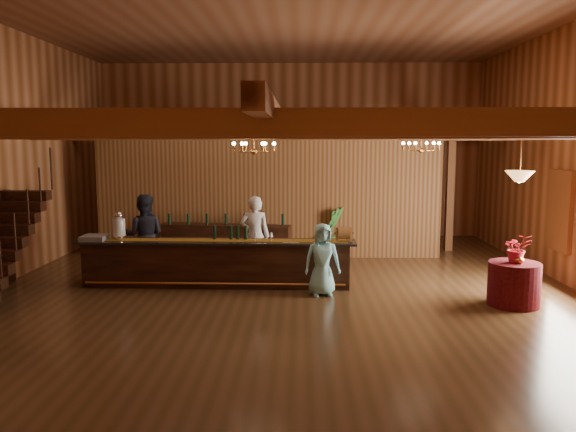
{
  "coord_description": "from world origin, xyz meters",
  "views": [
    {
      "loc": [
        0.35,
        -11.12,
        3.0
      ],
      "look_at": [
        0.08,
        0.88,
        1.43
      ],
      "focal_mm": 35.0,
      "sensor_mm": 36.0,
      "label": 1
    }
  ],
  "objects_px": {
    "guest": "(322,260)",
    "raffle_drum": "(344,233)",
    "backbar_shelf": "(226,243)",
    "chandelier_right": "(421,146)",
    "beverage_dispenser": "(119,226)",
    "bartender": "(255,236)",
    "chandelier_left": "(254,147)",
    "tasting_bar": "(217,263)",
    "pendant_lamp": "(520,176)",
    "floor_plant": "(331,232)",
    "staff_second": "(144,235)",
    "round_table": "(514,284)"
  },
  "relations": [
    {
      "from": "pendant_lamp",
      "to": "guest",
      "type": "distance_m",
      "value": 3.95
    },
    {
      "from": "backbar_shelf",
      "to": "round_table",
      "type": "relative_size",
      "value": 3.52
    },
    {
      "from": "tasting_bar",
      "to": "staff_second",
      "type": "xyz_separation_m",
      "value": [
        -1.76,
        0.85,
        0.44
      ]
    },
    {
      "from": "backbar_shelf",
      "to": "chandelier_right",
      "type": "relative_size",
      "value": 4.12
    },
    {
      "from": "raffle_drum",
      "to": "bartender",
      "type": "relative_size",
      "value": 0.19
    },
    {
      "from": "raffle_drum",
      "to": "bartender",
      "type": "bearing_deg",
      "value": 153.45
    },
    {
      "from": "beverage_dispenser",
      "to": "chandelier_left",
      "type": "distance_m",
      "value": 3.52
    },
    {
      "from": "tasting_bar",
      "to": "guest",
      "type": "bearing_deg",
      "value": -16.43
    },
    {
      "from": "tasting_bar",
      "to": "chandelier_right",
      "type": "bearing_deg",
      "value": 8.25
    },
    {
      "from": "round_table",
      "to": "bartender",
      "type": "xyz_separation_m",
      "value": [
        -4.98,
        2.18,
        0.51
      ]
    },
    {
      "from": "round_table",
      "to": "bartender",
      "type": "height_order",
      "value": "bartender"
    },
    {
      "from": "beverage_dispenser",
      "to": "raffle_drum",
      "type": "relative_size",
      "value": 1.76
    },
    {
      "from": "staff_second",
      "to": "chandelier_left",
      "type": "bearing_deg",
      "value": 142.52
    },
    {
      "from": "guest",
      "to": "raffle_drum",
      "type": "bearing_deg",
      "value": 45.15
    },
    {
      "from": "staff_second",
      "to": "pendant_lamp",
      "type": "bearing_deg",
      "value": 159.5
    },
    {
      "from": "round_table",
      "to": "staff_second",
      "type": "bearing_deg",
      "value": 163.86
    },
    {
      "from": "chandelier_left",
      "to": "pendant_lamp",
      "type": "bearing_deg",
      "value": -5.24
    },
    {
      "from": "tasting_bar",
      "to": "raffle_drum",
      "type": "bearing_deg",
      "value": -0.97
    },
    {
      "from": "tasting_bar",
      "to": "beverage_dispenser",
      "type": "xyz_separation_m",
      "value": [
        -2.07,
        0.08,
        0.76
      ]
    },
    {
      "from": "backbar_shelf",
      "to": "bartender",
      "type": "height_order",
      "value": "bartender"
    },
    {
      "from": "backbar_shelf",
      "to": "bartender",
      "type": "relative_size",
      "value": 1.8
    },
    {
      "from": "raffle_drum",
      "to": "tasting_bar",
      "type": "bearing_deg",
      "value": 178.09
    },
    {
      "from": "guest",
      "to": "beverage_dispenser",
      "type": "bearing_deg",
      "value": 162.86
    },
    {
      "from": "tasting_bar",
      "to": "chandelier_left",
      "type": "xyz_separation_m",
      "value": [
        0.88,
        -0.87,
        2.44
      ]
    },
    {
      "from": "pendant_lamp",
      "to": "bartender",
      "type": "distance_m",
      "value": 5.64
    },
    {
      "from": "chandelier_right",
      "to": "floor_plant",
      "type": "relative_size",
      "value": 0.6
    },
    {
      "from": "chandelier_left",
      "to": "chandelier_right",
      "type": "height_order",
      "value": "same"
    },
    {
      "from": "backbar_shelf",
      "to": "staff_second",
      "type": "bearing_deg",
      "value": -125.11
    },
    {
      "from": "backbar_shelf",
      "to": "tasting_bar",
      "type": "bearing_deg",
      "value": -78.93
    },
    {
      "from": "tasting_bar",
      "to": "chandelier_left",
      "type": "distance_m",
      "value": 2.73
    },
    {
      "from": "backbar_shelf",
      "to": "guest",
      "type": "xyz_separation_m",
      "value": [
        2.33,
        -3.27,
        0.25
      ]
    },
    {
      "from": "backbar_shelf",
      "to": "pendant_lamp",
      "type": "xyz_separation_m",
      "value": [
        5.86,
        -3.89,
        1.94
      ]
    },
    {
      "from": "chandelier_right",
      "to": "floor_plant",
      "type": "bearing_deg",
      "value": 125.44
    },
    {
      "from": "backbar_shelf",
      "to": "staff_second",
      "type": "height_order",
      "value": "staff_second"
    },
    {
      "from": "chandelier_right",
      "to": "tasting_bar",
      "type": "bearing_deg",
      "value": -172.69
    },
    {
      "from": "tasting_bar",
      "to": "floor_plant",
      "type": "height_order",
      "value": "floor_plant"
    },
    {
      "from": "chandelier_left",
      "to": "raffle_drum",
      "type": "bearing_deg",
      "value": 23.66
    },
    {
      "from": "round_table",
      "to": "bartender",
      "type": "bearing_deg",
      "value": 156.31
    },
    {
      "from": "beverage_dispenser",
      "to": "backbar_shelf",
      "type": "relative_size",
      "value": 0.18
    },
    {
      "from": "bartender",
      "to": "chandelier_left",
      "type": "bearing_deg",
      "value": 94.48
    },
    {
      "from": "chandelier_left",
      "to": "pendant_lamp",
      "type": "relative_size",
      "value": 0.89
    },
    {
      "from": "round_table",
      "to": "chandelier_left",
      "type": "height_order",
      "value": "chandelier_left"
    },
    {
      "from": "tasting_bar",
      "to": "chandelier_left",
      "type": "relative_size",
      "value": 7.3
    },
    {
      "from": "beverage_dispenser",
      "to": "guest",
      "type": "distance_m",
      "value": 4.37
    },
    {
      "from": "round_table",
      "to": "pendant_lamp",
      "type": "height_order",
      "value": "pendant_lamp"
    },
    {
      "from": "pendant_lamp",
      "to": "guest",
      "type": "bearing_deg",
      "value": 169.92
    },
    {
      "from": "guest",
      "to": "tasting_bar",
      "type": "bearing_deg",
      "value": 155.7
    },
    {
      "from": "chandelier_right",
      "to": "floor_plant",
      "type": "distance_m",
      "value": 3.78
    },
    {
      "from": "backbar_shelf",
      "to": "bartender",
      "type": "xyz_separation_m",
      "value": [
        0.88,
        -1.71,
        0.45
      ]
    },
    {
      "from": "tasting_bar",
      "to": "staff_second",
      "type": "distance_m",
      "value": 2.0
    }
  ]
}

